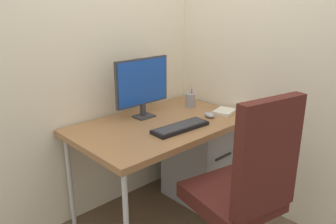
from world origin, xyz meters
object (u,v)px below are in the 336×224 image
mouse (209,115)px  pen_holder (190,100)px  filing_cabinet (198,161)px  monitor (142,84)px  notebook (225,111)px  office_chair (245,185)px  keyboard (180,127)px

mouse → pen_holder: pen_holder is taller
filing_cabinet → mouse: mouse is taller
monitor → notebook: 0.69m
monitor → pen_holder: 0.50m
office_chair → filing_cabinet: 0.85m
office_chair → monitor: 1.04m
monitor → mouse: monitor is taller
monitor → pen_holder: monitor is taller
filing_cabinet → keyboard: keyboard is taller
keyboard → monitor: bearing=93.2°
filing_cabinet → keyboard: bearing=-157.7°
office_chair → keyboard: bearing=86.2°
filing_cabinet → monitor: 0.81m
monitor → pen_holder: (0.45, -0.06, -0.20)m
office_chair → pen_holder: size_ratio=6.05×
mouse → pen_holder: size_ratio=0.50×
monitor → notebook: bearing=-35.1°
pen_holder → notebook: size_ratio=1.09×
pen_holder → keyboard: bearing=-143.9°
office_chair → notebook: size_ratio=6.62×
office_chair → notebook: bearing=46.6°
office_chair → monitor: (0.02, 0.94, 0.44)m
filing_cabinet → keyboard: (-0.36, -0.15, 0.43)m
keyboard → pen_holder: size_ratio=2.33×
filing_cabinet → notebook: size_ratio=3.89×
mouse → notebook: mouse is taller
mouse → monitor: bearing=144.0°
office_chair → pen_holder: office_chair is taller
notebook → monitor: bearing=131.0°
notebook → office_chair: bearing=-147.3°
keyboard → mouse: 0.34m
mouse → pen_holder: 0.31m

